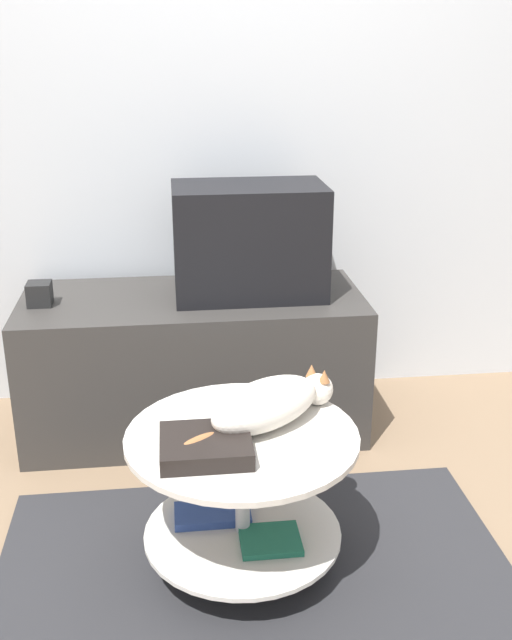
# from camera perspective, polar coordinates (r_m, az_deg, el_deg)

# --- Properties ---
(ground_plane) EXTENTS (12.00, 12.00, 0.00)m
(ground_plane) POSITION_cam_1_polar(r_m,az_deg,el_deg) (2.39, 0.01, -19.21)
(ground_plane) COLOR #7F664C
(wall_back) EXTENTS (8.00, 0.05, 2.60)m
(wall_back) POSITION_cam_1_polar(r_m,az_deg,el_deg) (3.20, -3.01, 16.52)
(wall_back) COLOR silver
(wall_back) RESTS_ON ground_plane
(rug) EXTENTS (1.57, 1.02, 0.02)m
(rug) POSITION_cam_1_polar(r_m,az_deg,el_deg) (2.38, 0.01, -19.03)
(rug) COLOR #28282B
(rug) RESTS_ON ground_plane
(tv_stand) EXTENTS (1.35, 0.58, 0.57)m
(tv_stand) POSITION_cam_1_polar(r_m,az_deg,el_deg) (3.08, -4.73, -3.27)
(tv_stand) COLOR #33302D
(tv_stand) RESTS_ON ground_plane
(tv) EXTENTS (0.59, 0.35, 0.44)m
(tv) POSITION_cam_1_polar(r_m,az_deg,el_deg) (2.93, -0.53, 6.06)
(tv) COLOR black
(tv) RESTS_ON tv_stand
(speaker) EXTENTS (0.09, 0.09, 0.09)m
(speaker) POSITION_cam_1_polar(r_m,az_deg,el_deg) (2.97, -16.17, 1.92)
(speaker) COLOR black
(speaker) RESTS_ON tv_stand
(coffee_table) EXTENTS (0.68, 0.68, 0.45)m
(coffee_table) POSITION_cam_1_polar(r_m,az_deg,el_deg) (2.26, -1.09, -12.44)
(coffee_table) COLOR #B2B2B7
(coffee_table) RESTS_ON rug
(dvd_box) EXTENTS (0.25, 0.22, 0.05)m
(dvd_box) POSITION_cam_1_polar(r_m,az_deg,el_deg) (2.07, -3.86, -9.54)
(dvd_box) COLOR black
(dvd_box) RESTS_ON coffee_table
(cat) EXTENTS (0.50, 0.38, 0.14)m
(cat) POSITION_cam_1_polar(r_m,az_deg,el_deg) (2.19, 1.00, -6.41)
(cat) COLOR silver
(cat) RESTS_ON coffee_table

